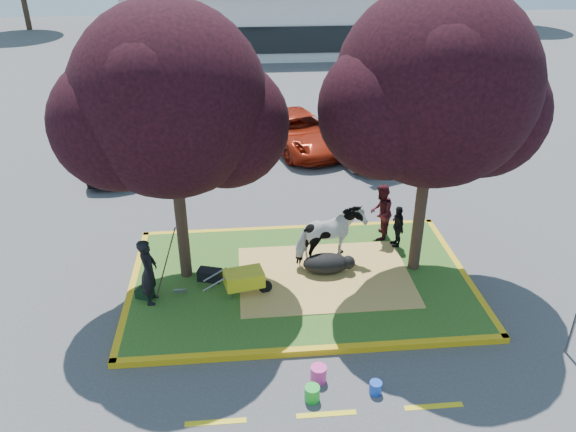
{
  "coord_description": "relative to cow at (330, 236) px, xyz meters",
  "views": [
    {
      "loc": [
        -1.37,
        -11.42,
        7.95
      ],
      "look_at": [
        -0.26,
        0.5,
        1.61
      ],
      "focal_mm": 35.0,
      "sensor_mm": 36.0,
      "label": 1
    }
  ],
  "objects": [
    {
      "name": "ground",
      "position": [
        -0.81,
        -0.65,
        -0.9
      ],
      "size": [
        90.0,
        90.0,
        0.0
      ],
      "primitive_type": "plane",
      "color": "#424244",
      "rests_on": "ground"
    },
    {
      "name": "median_island",
      "position": [
        -0.81,
        -0.65,
        -0.83
      ],
      "size": [
        8.0,
        5.0,
        0.15
      ],
      "primitive_type": "cube",
      "color": "#2A551A",
      "rests_on": "ground"
    },
    {
      "name": "curb_near",
      "position": [
        -0.81,
        -3.23,
        -0.83
      ],
      "size": [
        8.3,
        0.16,
        0.15
      ],
      "primitive_type": "cube",
      "color": "gold",
      "rests_on": "ground"
    },
    {
      "name": "curb_far",
      "position": [
        -0.81,
        1.93,
        -0.83
      ],
      "size": [
        8.3,
        0.16,
        0.15
      ],
      "primitive_type": "cube",
      "color": "gold",
      "rests_on": "ground"
    },
    {
      "name": "curb_left",
      "position": [
        -4.89,
        -0.65,
        -0.83
      ],
      "size": [
        0.16,
        5.3,
        0.15
      ],
      "primitive_type": "cube",
      "color": "gold",
      "rests_on": "ground"
    },
    {
      "name": "curb_right",
      "position": [
        3.27,
        -0.65,
        -0.83
      ],
      "size": [
        0.16,
        5.3,
        0.15
      ],
      "primitive_type": "cube",
      "color": "gold",
      "rests_on": "ground"
    },
    {
      "name": "straw_bedding",
      "position": [
        -0.21,
        -0.65,
        -0.75
      ],
      "size": [
        4.2,
        3.0,
        0.01
      ],
      "primitive_type": "cube",
      "color": "#DBAE5A",
      "rests_on": "median_island"
    },
    {
      "name": "tree_purple_left",
      "position": [
        -3.59,
        -0.27,
        3.46
      ],
      "size": [
        5.06,
        4.2,
        6.51
      ],
      "color": "black",
      "rests_on": "median_island"
    },
    {
      "name": "tree_purple_right",
      "position": [
        2.11,
        -0.47,
        3.66
      ],
      "size": [
        5.3,
        4.4,
        6.82
      ],
      "color": "black",
      "rests_on": "median_island"
    },
    {
      "name": "fire_lane_stripe_a",
      "position": [
        -2.81,
        -4.85,
        -0.9
      ],
      "size": [
        1.1,
        0.12,
        0.01
      ],
      "primitive_type": "cube",
      "color": "yellow",
      "rests_on": "ground"
    },
    {
      "name": "fire_lane_stripe_b",
      "position": [
        -0.81,
        -4.85,
        -0.9
      ],
      "size": [
        1.1,
        0.12,
        0.01
      ],
      "primitive_type": "cube",
      "color": "yellow",
      "rests_on": "ground"
    },
    {
      "name": "fire_lane_stripe_c",
      "position": [
        1.19,
        -4.85,
        -0.9
      ],
      "size": [
        1.1,
        0.12,
        0.01
      ],
      "primitive_type": "cube",
      "color": "yellow",
      "rests_on": "ground"
    },
    {
      "name": "retail_building",
      "position": [
        1.19,
        27.34,
        1.35
      ],
      "size": [
        20.4,
        8.4,
        4.4
      ],
      "color": "silver",
      "rests_on": "ground"
    },
    {
      "name": "cow",
      "position": [
        0.0,
        0.0,
        0.0
      ],
      "size": [
        1.96,
        1.46,
        1.5
      ],
      "primitive_type": "imported",
      "rotation": [
        0.0,
        0.0,
        1.99
      ],
      "color": "white",
      "rests_on": "median_island"
    },
    {
      "name": "calf",
      "position": [
        -0.15,
        -0.46,
        -0.5
      ],
      "size": [
        1.2,
        0.76,
        0.5
      ],
      "primitive_type": "ellipsoid",
      "rotation": [
        0.0,
        0.0,
        0.1
      ],
      "color": "black",
      "rests_on": "median_island"
    },
    {
      "name": "handler",
      "position": [
        -4.32,
        -1.27,
        0.05
      ],
      "size": [
        0.42,
        0.61,
        1.61
      ],
      "primitive_type": "imported",
      "rotation": [
        0.0,
        0.0,
        1.51
      ],
      "color": "black",
      "rests_on": "median_island"
    },
    {
      "name": "visitor_a",
      "position": [
        1.58,
        1.11,
        0.04
      ],
      "size": [
        0.85,
        0.94,
        1.58
      ],
      "primitive_type": "imported",
      "rotation": [
        0.0,
        0.0,
        -1.97
      ],
      "color": "#3F1218",
      "rests_on": "median_island"
    },
    {
      "name": "visitor_b",
      "position": [
        1.94,
        0.66,
        -0.16
      ],
      "size": [
        0.33,
        0.7,
        1.17
      ],
      "primitive_type": "imported",
      "rotation": [
        0.0,
        0.0,
        -1.51
      ],
      "color": "black",
      "rests_on": "median_island"
    },
    {
      "name": "wheelbarrow",
      "position": [
        -2.18,
        -1.19,
        -0.33
      ],
      "size": [
        1.62,
        0.71,
        0.61
      ],
      "rotation": [
        0.0,
        0.0,
        0.21
      ],
      "color": "black",
      "rests_on": "median_island"
    },
    {
      "name": "gear_bag_dark",
      "position": [
        -3.02,
        -0.54,
        -0.61
      ],
      "size": [
        0.62,
        0.45,
        0.28
      ],
      "primitive_type": "cube",
      "rotation": [
        0.0,
        0.0,
        -0.29
      ],
      "color": "black",
      "rests_on": "median_island"
    },
    {
      "name": "gear_bag_green",
      "position": [
        -4.51,
        -1.12,
        -0.65
      ],
      "size": [
        0.46,
        0.38,
        0.21
      ],
      "primitive_type": "cube",
      "rotation": [
        0.0,
        0.0,
        -0.4
      ],
      "color": "black",
      "rests_on": "median_island"
    },
    {
      "name": "bucket_green",
      "position": [
        -1.02,
        -4.47,
        -0.75
      ],
      "size": [
        0.31,
        0.31,
        0.31
      ],
      "primitive_type": "cylinder",
      "rotation": [
        0.0,
        0.0,
        -0.08
      ],
      "color": "green",
      "rests_on": "ground"
    },
    {
      "name": "bucket_pink",
      "position": [
        -0.83,
        -4.0,
        -0.73
      ],
      "size": [
        0.41,
        0.41,
        0.34
      ],
      "primitive_type": "cylinder",
      "rotation": [
        0.0,
        0.0,
        -0.39
      ],
      "color": "#EE3495",
      "rests_on": "ground"
    },
    {
      "name": "bucket_blue",
      "position": [
        0.19,
        -4.41,
        -0.77
      ],
      "size": [
        0.26,
        0.26,
        0.26
      ],
      "primitive_type": "cylinder",
      "rotation": [
        0.0,
        0.0,
        -0.09
      ],
      "color": "#1744BA",
      "rests_on": "ground"
    },
    {
      "name": "car_black",
      "position": [
        -6.6,
        7.22,
        -0.13
      ],
      "size": [
        2.34,
        4.74,
        1.55
      ],
      "primitive_type": "imported",
      "rotation": [
        0.0,
        0.0,
        0.11
      ],
      "color": "black",
      "rests_on": "ground"
    },
    {
      "name": "car_silver",
      "position": [
        -5.26,
        8.15,
        -0.22
      ],
      "size": [
        2.74,
        4.37,
        1.36
      ],
      "primitive_type": "imported",
      "rotation": [
        0.0,
        0.0,
        3.48
      ],
      "color": "#A6A9AF",
      "rests_on": "ground"
    },
    {
      "name": "car_red",
      "position": [
        0.16,
        8.54,
        -0.21
      ],
      "size": [
        3.75,
        5.42,
        1.38
      ],
      "primitive_type": "imported",
      "rotation": [
        0.0,
        0.0,
        0.33
      ],
      "color": "#A1220D",
      "rests_on": "ground"
    },
    {
      "name": "car_white",
      "position": [
        2.06,
        7.4,
        -0.25
      ],
      "size": [
        3.34,
        4.82,
        1.29
      ],
      "primitive_type": "imported",
      "rotation": [
        0.0,
        0.0,
        3.52
      ],
      "color": "silver",
      "rests_on": "ground"
    },
    {
      "name": "car_grey",
      "position": [
        6.23,
        7.51,
        -0.31
      ],
      "size": [
        1.92,
        3.75,
        1.18
      ],
      "primitive_type": "imported",
      "rotation": [
        0.0,
        0.0,
        0.19
      ],
      "color": "#55595C",
      "rests_on": "ground"
    }
  ]
}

